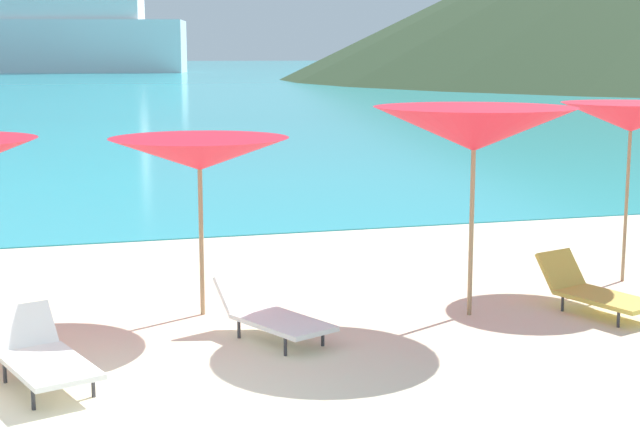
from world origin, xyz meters
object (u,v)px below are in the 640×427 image
Objects in this scene: lounge_chair_0 at (594,290)px; lounge_chair_2 at (271,314)px; lounge_chair_3 at (41,355)px; umbrella_5 at (474,129)px; cruise_ship at (15,11)px; umbrella_6 at (631,118)px; umbrella_4 at (199,154)px.

lounge_chair_2 is (-3.84, 0.04, 0.01)m from lounge_chair_0.
lounge_chair_3 reaches higher than lounge_chair_2.
umbrella_5 is 1.59× the size of lounge_chair_0.
lounge_chair_3 is at bearing -75.19° from cruise_ship.
lounge_chair_2 is 0.97× the size of lounge_chair_3.
umbrella_6 reaches higher than lounge_chair_3.
cruise_ship reaches higher than lounge_chair_0.
lounge_chair_0 is at bearing -11.47° from lounge_chair_3.
umbrella_5 is 2.82m from umbrella_6.
umbrella_6 is at bearing 27.51° from lounge_chair_0.
umbrella_4 is 0.04× the size of cruise_ship.
lounge_chair_0 is 0.98× the size of lounge_chair_3.
umbrella_6 reaches higher than lounge_chair_0.
lounge_chair_3 is at bearing -167.35° from umbrella_5.
umbrella_4 is 0.95× the size of umbrella_6.
umbrella_6 is 7.89m from lounge_chair_3.
umbrella_4 is 2.03m from lounge_chair_2.
lounge_chair_2 is at bearing -64.56° from umbrella_4.
umbrella_4 is 1.44× the size of lounge_chair_0.
umbrella_5 is 1.61× the size of lounge_chair_2.
umbrella_4 is at bearing -74.52° from cruise_ship.
lounge_chair_0 is 157.42m from cruise_ship.
umbrella_5 is 0.04× the size of cruise_ship.
umbrella_5 reaches higher than lounge_chair_3.
cruise_ship is at bearing 73.02° from lounge_chair_3.
umbrella_4 is 4.82m from lounge_chair_0.
cruise_ship is (-6.37, 156.75, 9.72)m from lounge_chair_2.
umbrella_6 is at bearing -11.24° from lounge_chair_2.
umbrella_5 reaches higher than lounge_chair_2.
lounge_chair_3 is at bearing 174.28° from lounge_chair_2.
lounge_chair_2 is (-2.41, -0.27, -1.87)m from umbrella_5.
cruise_ship is at bearing 67.70° from lounge_chair_2.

